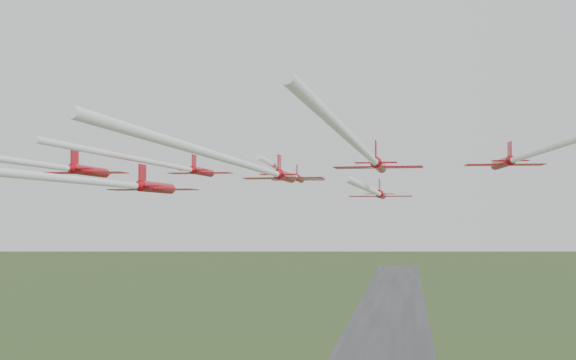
% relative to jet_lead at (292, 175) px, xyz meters
% --- Properties ---
extents(runway, '(38.00, 900.00, 0.04)m').
position_rel_jet_lead_xyz_m(runway, '(6.10, 185.98, -56.41)').
color(runway, '#323235').
rests_on(runway, ground).
extents(jet_lead, '(7.97, 47.49, 2.36)m').
position_rel_jet_lead_xyz_m(jet_lead, '(0.00, 0.00, 0.00)').
color(jet_lead, '#B10914').
extents(jet_row2_left, '(8.21, 47.21, 2.46)m').
position_rel_jet_lead_xyz_m(jet_row2_left, '(-11.32, -15.23, 0.24)').
color(jet_row2_left, '#B10914').
extents(jet_row2_right, '(7.98, 48.91, 2.39)m').
position_rel_jet_lead_xyz_m(jet_row2_right, '(11.79, -13.71, -2.82)').
color(jet_row2_right, '#B10914').
extents(jet_row3_left, '(9.78, 59.00, 2.93)m').
position_rel_jet_lead_xyz_m(jet_row3_left, '(-22.73, -26.80, -0.07)').
color(jet_row3_left, '#B10914').
extents(jet_row3_mid, '(8.85, 57.70, 2.66)m').
position_rel_jet_lead_xyz_m(jet_row3_mid, '(1.89, -30.61, -1.11)').
color(jet_row3_mid, '#B10914').
extents(jet_row3_right, '(8.24, 50.71, 2.43)m').
position_rel_jet_lead_xyz_m(jet_row3_right, '(26.34, -28.65, 0.09)').
color(jet_row3_right, '#B10914').
extents(jet_row4_left, '(8.66, 56.34, 2.59)m').
position_rel_jet_lead_xyz_m(jet_row4_left, '(-9.56, -40.98, -2.68)').
color(jet_row4_left, '#B10914').
extents(jet_row4_right, '(8.09, 49.46, 2.42)m').
position_rel_jet_lead_xyz_m(jet_row4_right, '(12.44, -40.46, -0.84)').
color(jet_row4_right, '#B10914').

